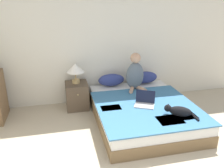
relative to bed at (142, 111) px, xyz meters
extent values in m
cube|color=beige|center=(-0.24, 1.11, 1.09)|extent=(5.80, 0.05, 2.55)
cube|color=brown|center=(0.00, 0.01, -0.09)|extent=(1.60, 2.06, 0.19)
cube|color=silver|center=(0.00, 0.01, 0.09)|extent=(1.58, 2.03, 0.16)
cube|color=teal|center=(0.00, -0.20, 0.18)|extent=(1.65, 1.65, 0.02)
cube|color=#B2BC70|center=(0.17, -0.70, 0.19)|extent=(0.37, 0.30, 0.01)
cube|color=#B2BC70|center=(0.48, -0.63, 0.19)|extent=(0.29, 0.27, 0.01)
cube|color=#B2BC70|center=(-0.59, -0.11, 0.19)|extent=(0.33, 0.21, 0.01)
ellipsoid|color=navy|center=(-0.36, 0.89, 0.31)|extent=(0.53, 0.25, 0.25)
ellipsoid|color=navy|center=(0.36, 0.89, 0.31)|extent=(0.53, 0.25, 0.25)
ellipsoid|color=slate|center=(0.05, 0.62, 0.46)|extent=(0.35, 0.19, 0.53)
sphere|color=tan|center=(0.05, 0.62, 0.81)|extent=(0.20, 0.20, 0.20)
cylinder|color=tan|center=(-0.05, 0.49, 0.23)|extent=(0.17, 0.25, 0.07)
cylinder|color=tan|center=(0.14, 0.49, 0.23)|extent=(0.17, 0.25, 0.07)
ellipsoid|color=black|center=(0.37, -0.62, 0.27)|extent=(0.37, 0.31, 0.15)
sphere|color=black|center=(0.21, -0.52, 0.29)|extent=(0.11, 0.11, 0.11)
cone|color=black|center=(0.19, -0.55, 0.33)|extent=(0.05, 0.05, 0.05)
cone|color=black|center=(0.23, -0.50, 0.33)|extent=(0.05, 0.05, 0.05)
cylinder|color=black|center=(0.56, -0.74, 0.21)|extent=(0.04, 0.19, 0.03)
cube|color=#B7B7BC|center=(-0.04, -0.18, 0.20)|extent=(0.38, 0.33, 0.02)
cube|color=black|center=(0.02, -0.06, 0.31)|extent=(0.31, 0.19, 0.21)
cube|color=brown|center=(-1.07, 0.81, 0.07)|extent=(0.43, 0.45, 0.51)
sphere|color=tan|center=(-1.07, 0.57, 0.18)|extent=(0.03, 0.03, 0.03)
cylinder|color=tan|center=(-1.07, 0.83, 0.36)|extent=(0.15, 0.15, 0.07)
cylinder|color=tan|center=(-1.07, 0.83, 0.47)|extent=(0.02, 0.02, 0.15)
cone|color=white|center=(-1.07, 0.83, 0.63)|extent=(0.34, 0.34, 0.16)
camera|label=1|loc=(-1.37, -3.53, 1.92)|focal=38.00mm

